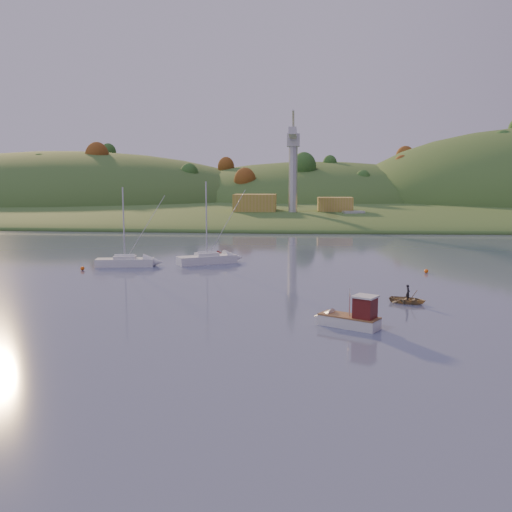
# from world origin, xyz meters

# --- Properties ---
(ground) EXTENTS (500.00, 500.00, 0.00)m
(ground) POSITION_xyz_m (0.00, 0.00, 0.00)
(ground) COLOR #353C58
(ground) RESTS_ON ground
(far_shore) EXTENTS (620.00, 220.00, 1.50)m
(far_shore) POSITION_xyz_m (0.00, 230.00, 0.00)
(far_shore) COLOR #2A4E1F
(far_shore) RESTS_ON ground
(shore_slope) EXTENTS (640.00, 150.00, 7.00)m
(shore_slope) POSITION_xyz_m (0.00, 165.00, 0.00)
(shore_slope) COLOR #2A4E1F
(shore_slope) RESTS_ON ground
(hill_left) EXTENTS (170.00, 140.00, 44.00)m
(hill_left) POSITION_xyz_m (-90.00, 200.00, 0.00)
(hill_left) COLOR #2A4E1F
(hill_left) RESTS_ON ground
(hill_center) EXTENTS (140.00, 120.00, 36.00)m
(hill_center) POSITION_xyz_m (10.00, 210.00, 0.00)
(hill_center) COLOR #2A4E1F
(hill_center) RESTS_ON ground
(hillside_trees) EXTENTS (280.00, 50.00, 32.00)m
(hillside_trees) POSITION_xyz_m (0.00, 185.00, 0.00)
(hillside_trees) COLOR #1B4D1D
(hillside_trees) RESTS_ON ground
(wharf) EXTENTS (42.00, 16.00, 2.40)m
(wharf) POSITION_xyz_m (5.00, 122.00, 1.20)
(wharf) COLOR slate
(wharf) RESTS_ON ground
(shed_west) EXTENTS (11.00, 8.00, 4.80)m
(shed_west) POSITION_xyz_m (-8.00, 123.00, 4.80)
(shed_west) COLOR #A78E37
(shed_west) RESTS_ON wharf
(shed_east) EXTENTS (9.00, 7.00, 4.00)m
(shed_east) POSITION_xyz_m (13.00, 124.00, 4.40)
(shed_east) COLOR #A78E37
(shed_east) RESTS_ON wharf
(dock_crane) EXTENTS (3.20, 28.00, 20.30)m
(dock_crane) POSITION_xyz_m (2.00, 118.39, 17.17)
(dock_crane) COLOR #B7B7BC
(dock_crane) RESTS_ON wharf
(fishing_boat) EXTENTS (5.56, 4.25, 3.49)m
(fishing_boat) POSITION_xyz_m (7.48, 16.62, 0.77)
(fishing_boat) COLOR silver
(fishing_boat) RESTS_ON ground
(sailboat_near) EXTENTS (8.03, 6.03, 10.98)m
(sailboat_near) POSITION_xyz_m (-8.53, 48.14, 0.72)
(sailboat_near) COLOR white
(sailboat_near) RESTS_ON ground
(sailboat_far) EXTENTS (7.66, 3.37, 10.26)m
(sailboat_far) POSITION_xyz_m (-18.82, 45.03, 0.68)
(sailboat_far) COLOR silver
(sailboat_far) RESTS_ON ground
(canoe) EXTENTS (3.98, 3.51, 0.68)m
(canoe) POSITION_xyz_m (13.88, 25.36, 0.34)
(canoe) COLOR #957D52
(canoe) RESTS_ON ground
(paddler) EXTENTS (0.55, 0.64, 1.48)m
(paddler) POSITION_xyz_m (13.88, 25.36, 0.74)
(paddler) COLOR black
(paddler) RESTS_ON ground
(red_tender) EXTENTS (3.51, 2.84, 1.17)m
(red_tender) POSITION_xyz_m (-8.41, 55.85, 0.24)
(red_tender) COLOR #5A0F0C
(red_tender) RESTS_ON ground
(work_vessel) EXTENTS (13.10, 6.92, 3.20)m
(work_vessel) POSITION_xyz_m (17.27, 118.00, 1.14)
(work_vessel) COLOR slate
(work_vessel) RESTS_ON ground
(buoy_0) EXTENTS (0.50, 0.50, 0.50)m
(buoy_0) POSITION_xyz_m (19.22, 42.50, 0.25)
(buoy_0) COLOR #FC5D0D
(buoy_0) RESTS_ON ground
(buoy_1) EXTENTS (0.50, 0.50, 0.50)m
(buoy_1) POSITION_xyz_m (-23.12, 41.38, 0.25)
(buoy_1) COLOR #FC5D0D
(buoy_1) RESTS_ON ground
(buoy_2) EXTENTS (0.50, 0.50, 0.50)m
(buoy_2) POSITION_xyz_m (-20.86, 48.89, 0.25)
(buoy_2) COLOR #FC5D0D
(buoy_2) RESTS_ON ground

